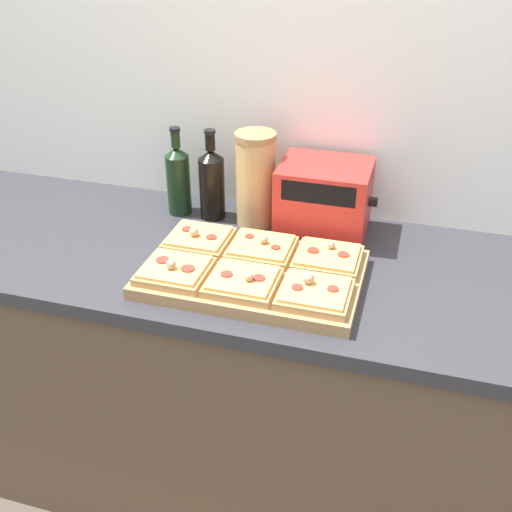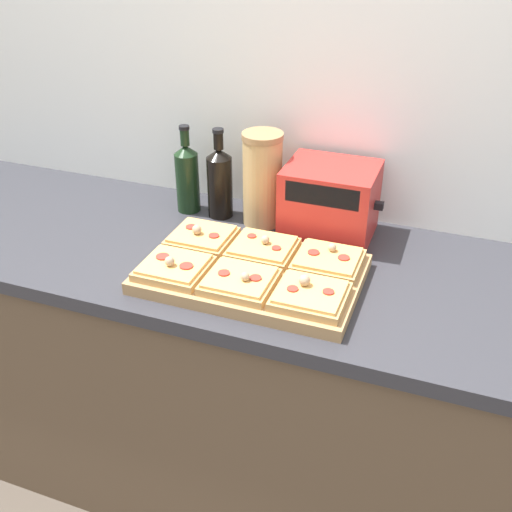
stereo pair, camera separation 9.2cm
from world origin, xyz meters
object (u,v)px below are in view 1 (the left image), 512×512
at_px(toaster_oven, 324,199).
at_px(olive_oil_bottle, 178,179).
at_px(cutting_board, 253,274).
at_px(grain_jar_tall, 255,179).
at_px(wine_bottle, 212,182).

bearing_deg(toaster_oven, olive_oil_bottle, 179.26).
xyz_separation_m(cutting_board, grain_jar_tall, (-0.08, 0.30, 0.12)).
height_order(olive_oil_bottle, wine_bottle, wine_bottle).
distance_m(cutting_board, wine_bottle, 0.39).
bearing_deg(toaster_oven, wine_bottle, 179.03).
xyz_separation_m(cutting_board, wine_bottle, (-0.22, 0.30, 0.10)).
bearing_deg(grain_jar_tall, cutting_board, -74.97).
bearing_deg(wine_bottle, olive_oil_bottle, 180.00).
xyz_separation_m(wine_bottle, grain_jar_tall, (0.13, 0.00, 0.03)).
bearing_deg(cutting_board, grain_jar_tall, 105.03).
relative_size(olive_oil_bottle, wine_bottle, 0.99).
bearing_deg(cutting_board, olive_oil_bottle, 136.74).
xyz_separation_m(grain_jar_tall, toaster_oven, (0.20, -0.01, -0.03)).
distance_m(cutting_board, grain_jar_tall, 0.34).
relative_size(cutting_board, toaster_oven, 1.99).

